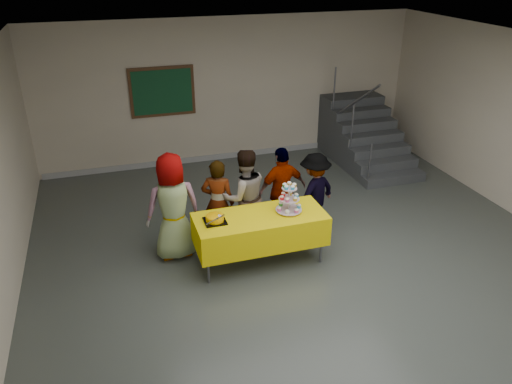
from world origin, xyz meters
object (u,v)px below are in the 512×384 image
schoolchild_d (282,190)px  noticeboard (162,92)px  cupcake_stand (289,200)px  schoolchild_b (218,203)px  bear_cake (215,218)px  schoolchild_c (244,197)px  staircase (361,137)px  bake_table (260,229)px  schoolchild_e (314,192)px  schoolchild_a (173,207)px

schoolchild_d → noticeboard: size_ratio=1.11×
cupcake_stand → schoolchild_b: size_ratio=0.32×
bear_cake → schoolchild_c: (0.61, 0.62, -0.06)m
staircase → schoolchild_d: bearing=-138.5°
bake_table → cupcake_stand: bearing=-0.1°
schoolchild_d → schoolchild_c: bearing=3.7°
schoolchild_b → schoolchild_e: 1.57m
schoolchild_a → schoolchild_e: size_ratio=1.23×
staircase → schoolchild_b: bearing=-146.5°
noticeboard → schoolchild_d: bearing=-67.2°
schoolchild_a → schoolchild_c: bearing=-178.8°
schoolchild_a → schoolchild_c: schoolchild_a is taller
bear_cake → staircase: (4.02, 3.20, -0.34)m
bake_table → staircase: 4.66m
schoolchild_b → noticeboard: (-0.30, 3.36, 0.90)m
schoolchild_d → noticeboard: bearing=-75.3°
bake_table → cupcake_stand: size_ratio=4.22×
schoolchild_a → schoolchild_d: 1.79m
schoolchild_c → noticeboard: size_ratio=1.18×
schoolchild_b → noticeboard: noticeboard is taller
bear_cake → schoolchild_b: 0.72m
schoolchild_d → staircase: bearing=-146.6°
schoolchild_b → staircase: 4.58m
schoolchild_c → schoolchild_e: schoolchild_c is taller
schoolchild_a → staircase: staircase is taller
schoolchild_b → schoolchild_d: schoolchild_d is taller
noticeboard → staircase: bearing=-11.5°
bake_table → cupcake_stand: 0.59m
schoolchild_e → noticeboard: bearing=-85.9°
schoolchild_c → schoolchild_b: bearing=-10.9°
schoolchild_d → schoolchild_e: 0.52m
bake_table → schoolchild_a: 1.30m
staircase → schoolchild_e: bearing=-131.2°
schoolchild_a → staircase: bearing=-153.4°
schoolchild_e → schoolchild_a: bearing=-22.0°
cupcake_stand → staircase: (2.94, 3.22, -0.47)m
cupcake_stand → bear_cake: bearing=178.7°
bear_cake → schoolchild_c: schoolchild_c is taller
schoolchild_a → staircase: (4.52, 2.67, -0.33)m
schoolchild_c → schoolchild_e: size_ratio=1.16×
schoolchild_a → schoolchild_b: bearing=-171.8°
cupcake_stand → schoolchild_c: 0.83m
schoolchild_c → staircase: bearing=-146.7°
schoolchild_a → schoolchild_b: size_ratio=1.16×
cupcake_stand → staircase: staircase is taller
schoolchild_a → schoolchild_d: (1.77, 0.24, -0.10)m
bake_table → schoolchild_d: size_ratio=1.31×
cupcake_stand → schoolchild_a: schoolchild_a is taller
schoolchild_b → bear_cake: bearing=97.9°
noticeboard → schoolchild_e: bearing=-61.1°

